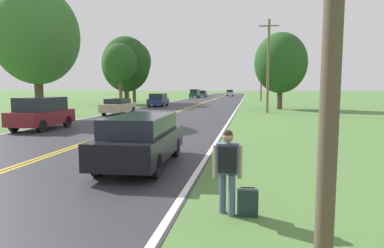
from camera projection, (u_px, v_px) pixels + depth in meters
The scene contains 16 objects.
hitchhiker_person at pixel (227, 164), 6.52m from camera, with size 0.56×0.41×1.66m.
suitcase at pixel (248, 203), 6.54m from camera, with size 0.40×0.18×0.57m.
utility_pole_midground at pixel (268, 65), 31.79m from camera, with size 1.80×0.24×8.63m.
utility_pole_far at pixel (261, 77), 59.72m from camera, with size 1.80×0.24×8.02m.
tree_left_verge at pixel (126, 64), 47.87m from camera, with size 6.68×6.68×9.44m.
tree_behind_sign at pixel (36, 36), 25.18m from camera, with size 6.21×6.21×9.79m.
tree_mid_treeline at pixel (120, 63), 42.16m from camera, with size 4.15×4.15×7.80m.
tree_right_cluster at pixel (134, 62), 53.60m from camera, with size 5.43×5.43×9.53m.
tree_far_back at pixel (281, 63), 37.16m from camera, with size 5.69×5.69×8.32m.
car_black_suv_nearest at pixel (141, 138), 10.73m from camera, with size 2.01×4.82×1.58m.
car_maroon_van_approaching at pixel (41, 113), 19.74m from camera, with size 1.98×4.12×1.86m.
car_champagne_sedan_mid_near at pixel (118, 106), 30.47m from camera, with size 1.76×4.69×1.43m.
car_dark_blue_van_mid_far at pixel (158, 99), 42.97m from camera, with size 2.06×4.62×1.63m.
car_dark_green_suv_receding at pixel (195, 93), 74.50m from camera, with size 1.90×4.24×1.91m.
car_dark_grey_sedan_distant at pixel (202, 94), 82.90m from camera, with size 1.95×4.56×1.55m.
car_silver_suv_horizon at pixel (230, 93), 89.42m from camera, with size 1.78×4.09×1.67m.
Camera 1 is at (7.13, -3.28, 2.48)m, focal length 32.00 mm.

